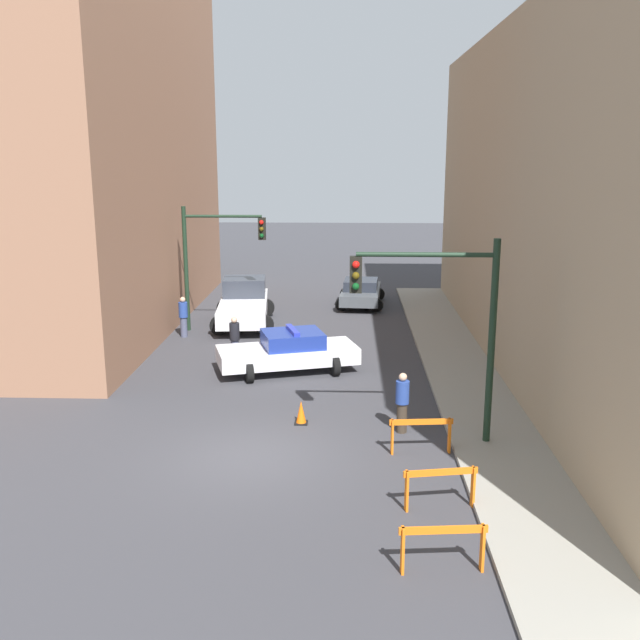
# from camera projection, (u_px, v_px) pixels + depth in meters

# --- Properties ---
(ground_plane) EXTENTS (120.00, 120.00, 0.00)m
(ground_plane) POSITION_uv_depth(u_px,v_px,m) (253.00, 456.00, 17.68)
(ground_plane) COLOR #38383D
(sidewalk_right) EXTENTS (2.40, 44.00, 0.12)m
(sidewalk_right) POSITION_uv_depth(u_px,v_px,m) (505.00, 457.00, 17.43)
(sidewalk_right) COLOR gray
(sidewalk_right) RESTS_ON ground_plane
(traffic_light_near) EXTENTS (3.64, 0.35, 5.20)m
(traffic_light_near) POSITION_uv_depth(u_px,v_px,m) (446.00, 311.00, 17.57)
(traffic_light_near) COLOR black
(traffic_light_near) RESTS_ON sidewalk_right
(traffic_light_far) EXTENTS (3.44, 0.35, 5.20)m
(traffic_light_far) POSITION_uv_depth(u_px,v_px,m) (212.00, 250.00, 29.33)
(traffic_light_far) COLOR black
(traffic_light_far) RESTS_ON ground_plane
(police_car) EXTENTS (5.03, 3.17, 1.52)m
(police_car) POSITION_uv_depth(u_px,v_px,m) (289.00, 351.00, 24.30)
(police_car) COLOR white
(police_car) RESTS_ON ground_plane
(white_truck) EXTENTS (2.96, 5.56, 1.90)m
(white_truck) POSITION_uv_depth(u_px,v_px,m) (244.00, 303.00, 31.10)
(white_truck) COLOR silver
(white_truck) RESTS_ON ground_plane
(parked_car_near) EXTENTS (2.49, 4.42, 1.31)m
(parked_car_near) POSITION_uv_depth(u_px,v_px,m) (361.00, 292.00, 34.88)
(parked_car_near) COLOR #474C51
(parked_car_near) RESTS_ON ground_plane
(pedestrian_crossing) EXTENTS (0.51, 0.51, 1.66)m
(pedestrian_crossing) POSITION_uv_depth(u_px,v_px,m) (235.00, 339.00, 25.39)
(pedestrian_crossing) COLOR #474C66
(pedestrian_crossing) RESTS_ON ground_plane
(pedestrian_corner) EXTENTS (0.42, 0.42, 1.66)m
(pedestrian_corner) POSITION_uv_depth(u_px,v_px,m) (183.00, 316.00, 28.87)
(pedestrian_corner) COLOR #474C66
(pedestrian_corner) RESTS_ON ground_plane
(pedestrian_sidewalk) EXTENTS (0.45, 0.45, 1.66)m
(pedestrian_sidewalk) POSITION_uv_depth(u_px,v_px,m) (402.00, 402.00, 18.98)
(pedestrian_sidewalk) COLOR #382D23
(pedestrian_sidewalk) RESTS_ON ground_plane
(barrier_front) EXTENTS (1.60, 0.30, 0.90)m
(barrier_front) POSITION_uv_depth(u_px,v_px,m) (443.00, 541.00, 12.65)
(barrier_front) COLOR orange
(barrier_front) RESTS_ON ground_plane
(barrier_mid) EXTENTS (1.58, 0.41, 0.90)m
(barrier_mid) POSITION_uv_depth(u_px,v_px,m) (440.00, 482.00, 14.92)
(barrier_mid) COLOR orange
(barrier_mid) RESTS_ON ground_plane
(barrier_back) EXTENTS (1.60, 0.30, 0.90)m
(barrier_back) POSITION_uv_depth(u_px,v_px,m) (421.00, 430.00, 17.70)
(barrier_back) COLOR orange
(barrier_back) RESTS_ON ground_plane
(traffic_cone) EXTENTS (0.36, 0.36, 0.66)m
(traffic_cone) POSITION_uv_depth(u_px,v_px,m) (301.00, 413.00, 19.71)
(traffic_cone) COLOR black
(traffic_cone) RESTS_ON ground_plane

